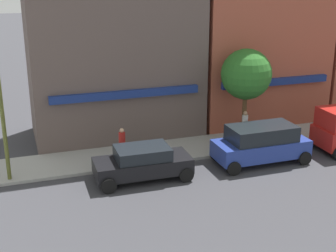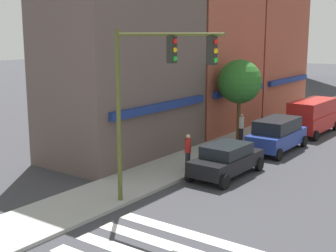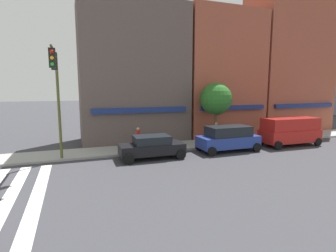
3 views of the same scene
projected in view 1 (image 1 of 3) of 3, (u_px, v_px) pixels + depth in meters
The scene contains 6 objects.
storefront_row at pixel (265, 14), 28.60m from camera, with size 27.03×5.30×14.85m.
sedan_black at pixel (143, 162), 21.28m from camera, with size 4.44×2.02×1.59m.
suv_blue at pixel (261, 143), 23.11m from camera, with size 4.71×2.12×1.94m.
pedestrian_white_shirt at pixel (245, 126), 25.53m from camera, with size 0.32×0.32×1.77m.
pedestrian_red_jacket at pixel (122, 145), 22.79m from camera, with size 0.32×0.32×1.77m.
street_tree at pixel (246, 75), 24.88m from camera, with size 2.72×2.72×5.11m.
Camera 1 is at (5.86, -14.27, 9.13)m, focal length 50.00 mm.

